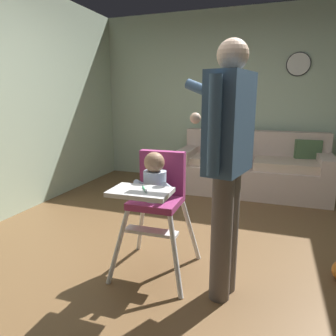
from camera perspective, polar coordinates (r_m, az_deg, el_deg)
name	(u,v)px	position (r m, az deg, el deg)	size (l,w,h in m)	color
ground	(177,264)	(2.74, 1.62, -17.50)	(5.78, 6.99, 0.10)	brown
wall_far	(230,99)	(5.03, 11.45, 12.54)	(4.98, 0.06, 2.64)	#B1C7AF
couch	(252,169)	(4.58, 15.43, -0.22)	(2.07, 0.86, 0.86)	beige
high_chair	(156,190)	(2.30, -2.25, -4.06)	(0.62, 0.73, 0.96)	white
adult_standing	(227,160)	(1.98, 10.93, 1.46)	(0.51, 0.57, 1.68)	#635852
wall_clock	(298,64)	(4.96, 23.11, 17.35)	(0.33, 0.04, 0.33)	white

